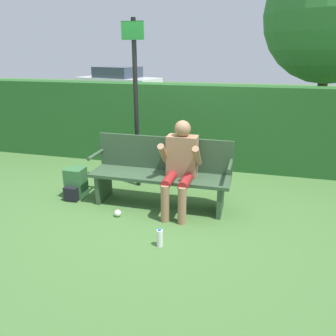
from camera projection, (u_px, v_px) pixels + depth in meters
The scene contains 10 objects.
ground_plane at pixel (160, 205), 4.75m from camera, with size 40.00×40.00×0.00m, color #426B33.
hedge_back at pixel (187, 126), 6.24m from camera, with size 12.00×0.47×1.54m.
park_bench at pixel (161, 172), 4.66m from camera, with size 1.98×0.51×0.96m.
person_seated at pixel (180, 163), 4.39m from camera, with size 0.54×0.66×1.25m.
backpack at pixel (75, 184), 4.94m from camera, with size 0.27×0.34×0.46m.
water_bottle at pixel (160, 238), 3.72m from camera, with size 0.07×0.07×0.22m.
signpost at pixel (136, 98), 4.98m from camera, with size 0.33×0.09×2.56m.
parked_car at pixel (118, 81), 17.06m from camera, with size 4.65×2.92×1.36m.
tree at pixel (333, 14), 6.74m from camera, with size 2.80×2.80×4.23m.
litter_crumple at pixel (118, 213), 4.41m from camera, with size 0.09×0.09×0.09m.
Camera 1 is at (1.20, -4.13, 2.10)m, focal length 35.00 mm.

